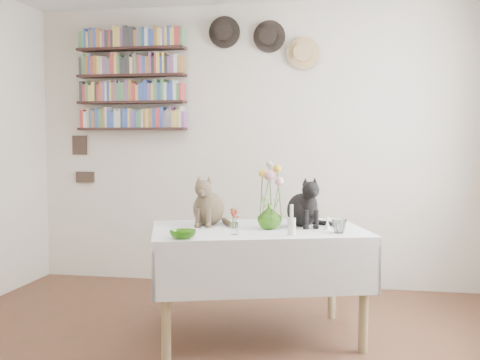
% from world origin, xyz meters
% --- Properties ---
extents(room, '(4.08, 4.58, 2.58)m').
position_xyz_m(room, '(0.00, 0.00, 1.25)').
color(room, brown).
rests_on(room, ground).
extents(dining_table, '(1.56, 1.24, 0.73)m').
position_xyz_m(dining_table, '(0.27, 0.80, 0.55)').
color(dining_table, white).
rests_on(dining_table, room).
extents(tabby_cat, '(0.24, 0.30, 0.35)m').
position_xyz_m(tabby_cat, '(-0.08, 0.89, 0.90)').
color(tabby_cat, olive).
rests_on(tabby_cat, dining_table).
extents(black_cat, '(0.34, 0.36, 0.34)m').
position_xyz_m(black_cat, '(0.55, 0.95, 0.90)').
color(black_cat, black).
rests_on(black_cat, dining_table).
extents(flower_vase, '(0.22, 0.22, 0.17)m').
position_xyz_m(flower_vase, '(0.35, 0.77, 0.81)').
color(flower_vase, '#70BD36').
rests_on(flower_vase, dining_table).
extents(green_bowl, '(0.18, 0.18, 0.05)m').
position_xyz_m(green_bowl, '(-0.10, 0.32, 0.75)').
color(green_bowl, '#70BD36').
rests_on(green_bowl, dining_table).
extents(drinking_glass, '(0.10, 0.10, 0.09)m').
position_xyz_m(drinking_glass, '(0.80, 0.69, 0.77)').
color(drinking_glass, white).
rests_on(drinking_glass, dining_table).
extents(candlestick, '(0.05, 0.05, 0.19)m').
position_xyz_m(candlestick, '(0.52, 0.56, 0.79)').
color(candlestick, white).
rests_on(candlestick, dining_table).
extents(berry_jar, '(0.05, 0.05, 0.18)m').
position_xyz_m(berry_jar, '(0.17, 0.52, 0.81)').
color(berry_jar, white).
rests_on(berry_jar, dining_table).
extents(porcelain_figurine, '(0.04, 0.04, 0.08)m').
position_xyz_m(porcelain_figurine, '(0.72, 0.82, 0.76)').
color(porcelain_figurine, white).
rests_on(porcelain_figurine, dining_table).
extents(flower_bouquet, '(0.17, 0.12, 0.39)m').
position_xyz_m(flower_bouquet, '(0.35, 0.79, 1.07)').
color(flower_bouquet, '#4C7233').
rests_on(flower_bouquet, flower_vase).
extents(bookshelf_unit, '(1.00, 0.16, 0.91)m').
position_xyz_m(bookshelf_unit, '(-1.10, 2.16, 1.84)').
color(bookshelf_unit, black).
rests_on(bookshelf_unit, room).
extents(wall_hats, '(0.98, 0.09, 0.48)m').
position_xyz_m(wall_hats, '(0.12, 2.19, 2.17)').
color(wall_hats, black).
rests_on(wall_hats, room).
extents(wall_art_plaques, '(0.21, 0.02, 0.44)m').
position_xyz_m(wall_art_plaques, '(-1.63, 2.23, 1.12)').
color(wall_art_plaques, '#38281E').
rests_on(wall_art_plaques, room).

